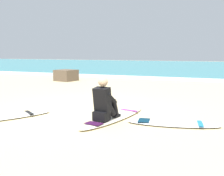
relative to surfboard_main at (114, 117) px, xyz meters
name	(u,v)px	position (x,y,z in m)	size (l,w,h in m)	color
ground_plane	(84,110)	(-1.10, 0.56, -0.04)	(80.00, 80.00, 0.00)	beige
sea	(186,66)	(-1.10, 23.08, 0.01)	(80.00, 28.00, 0.10)	teal
breaking_foam	(157,78)	(-1.10, 9.38, 0.02)	(80.00, 0.90, 0.11)	white
surfboard_main	(114,117)	(0.00, 0.00, 0.00)	(0.98, 2.59, 0.08)	#EFE5C6
surfer_seated	(104,103)	(-0.08, -0.40, 0.40)	(0.43, 0.74, 0.95)	black
surfboard_spare_near	(1,118)	(-2.45, -1.04, 0.00)	(1.73, 2.28, 0.08)	white
surfboard_spare_far	(173,123)	(1.37, -0.04, 0.00)	(2.03, 0.84, 0.08)	silver
shoreline_rock	(66,75)	(-5.46, 6.68, 0.26)	(0.95, 1.00, 0.60)	brown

